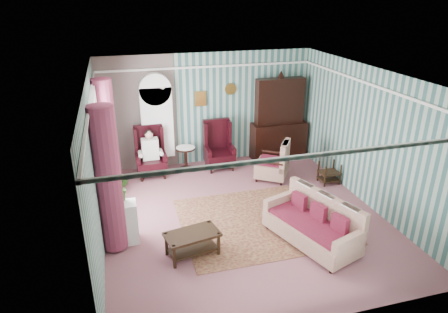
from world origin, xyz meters
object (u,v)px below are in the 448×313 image
object	(u,v)px
seated_woman	(151,154)
sofa	(312,221)
dresser_hutch	(280,116)
nest_table	(329,172)
wingback_right	(219,146)
plant_stand	(122,223)
bookcase	(157,128)
floral_armchair	(272,160)
coffee_table	(192,244)
round_side_table	(186,158)
wingback_left	(150,152)

from	to	relation	value
seated_woman	sofa	distance (m)	4.46
dresser_hutch	nest_table	size ratio (longest dim) A/B	4.37
wingback_right	plant_stand	xyz separation A→B (m)	(-2.55, -2.75, -0.22)
bookcase	sofa	size ratio (longest dim) A/B	1.23
dresser_hutch	wingback_right	size ratio (longest dim) A/B	1.89
floral_armchair	sofa	bearing A→B (deg)	-153.16
bookcase	plant_stand	xyz separation A→B (m)	(-1.05, -3.14, -0.72)
wingback_right	floral_armchair	size ratio (longest dim) A/B	1.27
wingback_right	plant_stand	distance (m)	3.76
nest_table	floral_armchair	size ratio (longest dim) A/B	0.55
wingback_right	seated_woman	bearing A→B (deg)	180.00
sofa	coffee_table	xyz separation A→B (m)	(-2.15, 0.22, -0.24)
wingback_right	round_side_table	size ratio (longest dim) A/B	2.08
bookcase	nest_table	distance (m)	4.37
coffee_table	sofa	bearing A→B (deg)	-5.82
wingback_right	round_side_table	bearing A→B (deg)	169.99
bookcase	plant_stand	world-z (taller)	bookcase
dresser_hutch	sofa	world-z (taller)	dresser_hutch
round_side_table	coffee_table	distance (m)	3.66
dresser_hutch	round_side_table	size ratio (longest dim) A/B	3.93
nest_table	seated_woman	bearing A→B (deg)	159.15
wingback_right	floral_armchair	xyz separation A→B (m)	(1.08, -0.95, -0.13)
dresser_hutch	nest_table	world-z (taller)	dresser_hutch
seated_woman	plant_stand	distance (m)	2.87
round_side_table	coffee_table	bearing A→B (deg)	-98.70
wingback_left	sofa	xyz separation A→B (m)	(2.50, -3.69, -0.17)
bookcase	floral_armchair	distance (m)	2.98
wingback_left	floral_armchair	bearing A→B (deg)	-18.54
round_side_table	plant_stand	size ratio (longest dim) A/B	0.75
plant_stand	bookcase	bearing A→B (deg)	71.51
round_side_table	floral_armchair	bearing A→B (deg)	-29.65
wingback_left	round_side_table	size ratio (longest dim) A/B	2.08
dresser_hutch	round_side_table	bearing A→B (deg)	-177.36
seated_woman	round_side_table	distance (m)	0.96
dresser_hutch	coffee_table	size ratio (longest dim) A/B	2.54
wingback_right	sofa	xyz separation A→B (m)	(0.75, -3.69, -0.17)
wingback_right	seated_woman	world-z (taller)	wingback_right
bookcase	wingback_left	distance (m)	0.68
wingback_right	coffee_table	size ratio (longest dim) A/B	1.35
bookcase	round_side_table	size ratio (longest dim) A/B	3.73
plant_stand	coffee_table	xyz separation A→B (m)	(1.15, -0.72, -0.18)
wingback_right	sofa	bearing A→B (deg)	-78.51
plant_stand	nest_table	bearing A→B (deg)	13.84
dresser_hutch	coffee_table	bearing A→B (deg)	-130.13
seated_woman	plant_stand	bearing A→B (deg)	-106.22
nest_table	plant_stand	bearing A→B (deg)	-166.16
dresser_hutch	round_side_table	world-z (taller)	dresser_hutch
wingback_left	plant_stand	world-z (taller)	wingback_left
bookcase	wingback_left	xyz separation A→B (m)	(-0.25, -0.39, -0.50)
dresser_hutch	floral_armchair	bearing A→B (deg)	-118.69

